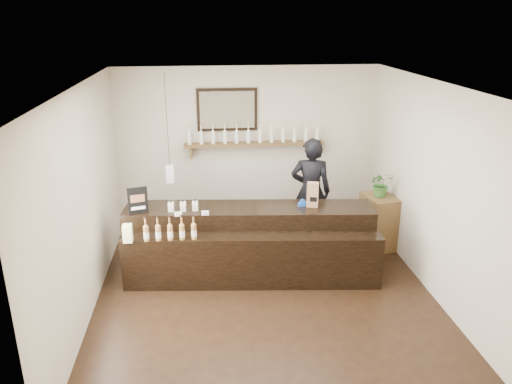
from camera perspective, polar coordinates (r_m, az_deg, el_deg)
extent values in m
plane|color=black|center=(6.96, 1.02, -11.43)|extent=(5.00, 5.00, 0.00)
plane|color=beige|center=(8.73, -0.95, 5.08)|extent=(4.50, 0.00, 4.50)
plane|color=beige|center=(4.13, 5.49, -12.51)|extent=(4.50, 0.00, 4.50)
plane|color=beige|center=(6.49, -19.05, -1.24)|extent=(0.00, 5.00, 5.00)
plane|color=beige|center=(6.99, 19.73, 0.16)|extent=(0.00, 5.00, 5.00)
plane|color=white|center=(6.02, 1.18, 12.07)|extent=(5.00, 5.00, 0.00)
cube|color=brown|center=(8.59, -0.20, 5.53)|extent=(2.40, 0.25, 0.04)
cube|color=brown|center=(8.61, -7.42, 4.57)|extent=(0.04, 0.20, 0.20)
cube|color=brown|center=(8.82, 6.80, 4.96)|extent=(0.04, 0.20, 0.20)
cube|color=black|center=(8.53, -3.33, 9.38)|extent=(1.02, 0.04, 0.72)
cube|color=#423A2A|center=(8.51, -3.32, 9.35)|extent=(0.92, 0.01, 0.62)
cube|color=white|center=(7.89, -9.79, 2.07)|extent=(0.12, 0.12, 0.28)
cylinder|color=black|center=(7.68, -10.15, 8.09)|extent=(0.01, 0.01, 1.41)
cylinder|color=#E2F0C9|center=(8.52, -7.62, 6.08)|extent=(0.07, 0.07, 0.20)
cone|color=#E2F0C9|center=(8.49, -7.66, 6.92)|extent=(0.07, 0.07, 0.05)
cylinder|color=#E2F0C9|center=(8.48, -7.68, 7.31)|extent=(0.02, 0.02, 0.07)
cylinder|color=gold|center=(8.47, -7.70, 7.62)|extent=(0.03, 0.03, 0.02)
cylinder|color=white|center=(8.53, -7.62, 5.95)|extent=(0.07, 0.07, 0.09)
cylinder|color=#E2F0C9|center=(8.52, -6.27, 6.13)|extent=(0.07, 0.07, 0.20)
cone|color=#E2F0C9|center=(8.49, -6.30, 6.97)|extent=(0.07, 0.07, 0.05)
cylinder|color=#E2F0C9|center=(8.48, -6.32, 7.36)|extent=(0.02, 0.02, 0.07)
cylinder|color=gold|center=(8.47, -6.33, 7.67)|extent=(0.03, 0.03, 0.02)
cylinder|color=white|center=(8.52, -6.27, 6.00)|extent=(0.07, 0.07, 0.09)
cylinder|color=#E2F0C9|center=(8.52, -4.92, 6.18)|extent=(0.07, 0.07, 0.20)
cone|color=#E2F0C9|center=(8.49, -4.95, 7.01)|extent=(0.07, 0.07, 0.05)
cylinder|color=#E2F0C9|center=(8.48, -4.96, 7.41)|extent=(0.02, 0.02, 0.07)
cylinder|color=gold|center=(8.47, -4.97, 7.72)|extent=(0.03, 0.03, 0.02)
cylinder|color=white|center=(8.52, -4.92, 6.05)|extent=(0.07, 0.07, 0.09)
cylinder|color=#E2F0C9|center=(8.53, -3.57, 6.23)|extent=(0.07, 0.07, 0.20)
cone|color=#E2F0C9|center=(8.50, -3.59, 7.06)|extent=(0.07, 0.07, 0.05)
cylinder|color=#E2F0C9|center=(8.48, -3.60, 7.45)|extent=(0.02, 0.02, 0.07)
cylinder|color=gold|center=(8.47, -3.60, 7.76)|extent=(0.03, 0.03, 0.02)
cylinder|color=white|center=(8.53, -3.57, 6.09)|extent=(0.07, 0.07, 0.09)
cylinder|color=#E2F0C9|center=(8.54, -2.22, 6.27)|extent=(0.07, 0.07, 0.20)
cone|color=#E2F0C9|center=(8.51, -2.23, 7.10)|extent=(0.07, 0.07, 0.05)
cylinder|color=#E2F0C9|center=(8.50, -2.24, 7.49)|extent=(0.02, 0.02, 0.07)
cylinder|color=gold|center=(8.49, -2.24, 7.80)|extent=(0.03, 0.03, 0.02)
cylinder|color=white|center=(8.54, -2.22, 6.13)|extent=(0.07, 0.07, 0.09)
cylinder|color=#E2F0C9|center=(8.55, -0.88, 6.30)|extent=(0.07, 0.07, 0.20)
cone|color=#E2F0C9|center=(8.52, -0.88, 7.13)|extent=(0.07, 0.07, 0.05)
cylinder|color=#E2F0C9|center=(8.51, -0.88, 7.53)|extent=(0.02, 0.02, 0.07)
cylinder|color=gold|center=(8.50, -0.88, 7.84)|extent=(0.03, 0.03, 0.02)
cylinder|color=white|center=(8.56, -0.88, 6.17)|extent=(0.07, 0.07, 0.09)
cylinder|color=#E2F0C9|center=(8.57, 0.46, 6.34)|extent=(0.07, 0.07, 0.20)
cone|color=#E2F0C9|center=(8.54, 0.47, 7.16)|extent=(0.07, 0.07, 0.05)
cylinder|color=#E2F0C9|center=(8.53, 0.47, 7.56)|extent=(0.02, 0.02, 0.07)
cylinder|color=gold|center=(8.52, 0.47, 7.87)|extent=(0.03, 0.03, 0.02)
cylinder|color=white|center=(8.58, 0.46, 6.20)|extent=(0.07, 0.07, 0.09)
cylinder|color=#E2F0C9|center=(8.60, 1.80, 6.36)|extent=(0.07, 0.07, 0.20)
cone|color=#E2F0C9|center=(8.57, 1.81, 7.19)|extent=(0.07, 0.07, 0.05)
cylinder|color=#E2F0C9|center=(8.56, 1.81, 7.58)|extent=(0.02, 0.02, 0.07)
cylinder|color=gold|center=(8.55, 1.81, 7.89)|extent=(0.03, 0.03, 0.02)
cylinder|color=white|center=(8.60, 1.79, 6.23)|extent=(0.07, 0.07, 0.09)
cylinder|color=#E2F0C9|center=(8.62, 3.12, 6.39)|extent=(0.07, 0.07, 0.20)
cone|color=#E2F0C9|center=(8.60, 3.14, 7.21)|extent=(0.07, 0.07, 0.05)
cylinder|color=#E2F0C9|center=(8.58, 3.14, 7.61)|extent=(0.02, 0.02, 0.07)
cylinder|color=gold|center=(8.57, 3.15, 7.91)|extent=(0.03, 0.03, 0.02)
cylinder|color=white|center=(8.63, 3.12, 6.26)|extent=(0.07, 0.07, 0.09)
cylinder|color=#E2F0C9|center=(8.66, 4.44, 6.41)|extent=(0.07, 0.07, 0.20)
cone|color=#E2F0C9|center=(8.63, 4.46, 7.23)|extent=(0.07, 0.07, 0.05)
cylinder|color=#E2F0C9|center=(8.62, 4.47, 7.62)|extent=(0.02, 0.02, 0.07)
cylinder|color=gold|center=(8.61, 4.48, 7.93)|extent=(0.03, 0.03, 0.02)
cylinder|color=white|center=(8.66, 4.43, 6.28)|extent=(0.07, 0.07, 0.09)
cylinder|color=#E2F0C9|center=(8.70, 5.74, 6.43)|extent=(0.07, 0.07, 0.20)
cone|color=#E2F0C9|center=(8.67, 5.77, 7.25)|extent=(0.07, 0.07, 0.05)
cylinder|color=#E2F0C9|center=(8.66, 5.78, 7.64)|extent=(0.02, 0.02, 0.07)
cylinder|color=gold|center=(8.65, 5.79, 7.94)|extent=(0.03, 0.03, 0.02)
cylinder|color=white|center=(8.70, 5.74, 6.30)|extent=(0.07, 0.07, 0.09)
cylinder|color=#E2F0C9|center=(8.74, 7.03, 6.45)|extent=(0.07, 0.07, 0.20)
cone|color=#E2F0C9|center=(8.71, 7.07, 7.26)|extent=(0.07, 0.07, 0.05)
cylinder|color=#E2F0C9|center=(8.70, 7.08, 7.65)|extent=(0.02, 0.02, 0.07)
cylinder|color=gold|center=(8.69, 7.10, 7.95)|extent=(0.03, 0.03, 0.02)
cylinder|color=white|center=(8.74, 7.03, 6.32)|extent=(0.07, 0.07, 0.09)
cube|color=black|center=(7.33, -0.78, -5.35)|extent=(3.60, 0.96, 0.99)
cube|color=black|center=(6.96, -0.41, -7.87)|extent=(3.57, 0.65, 0.75)
cube|color=white|center=(6.90, -8.88, -2.51)|extent=(0.10, 0.04, 0.05)
cube|color=white|center=(6.88, -5.84, -2.40)|extent=(0.10, 0.04, 0.05)
cube|color=#EBF193|center=(6.83, -14.42, -5.05)|extent=(0.12, 0.12, 0.12)
cube|color=#EBF193|center=(6.78, -14.51, -4.13)|extent=(0.12, 0.12, 0.12)
cube|color=#E2F0C9|center=(7.05, -9.69, -1.69)|extent=(0.08, 0.08, 0.13)
cube|color=beige|center=(7.01, -9.71, -1.82)|extent=(0.07, 0.00, 0.06)
cylinder|color=black|center=(7.02, -9.73, -1.05)|extent=(0.02, 0.02, 0.03)
cube|color=#E2F0C9|center=(7.04, -8.33, -1.64)|extent=(0.08, 0.08, 0.13)
cube|color=beige|center=(7.00, -8.34, -1.78)|extent=(0.07, 0.00, 0.06)
cylinder|color=black|center=(7.01, -8.36, -1.01)|extent=(0.02, 0.02, 0.03)
cube|color=#E2F0C9|center=(7.04, -6.97, -1.59)|extent=(0.08, 0.08, 0.13)
cube|color=beige|center=(6.99, -6.97, -1.73)|extent=(0.07, 0.00, 0.06)
cylinder|color=black|center=(7.01, -7.00, -0.96)|extent=(0.02, 0.02, 0.03)
cylinder|color=#A06E36|center=(6.78, -12.44, -4.68)|extent=(0.07, 0.07, 0.20)
cone|color=#A06E36|center=(6.73, -12.51, -3.69)|extent=(0.07, 0.07, 0.05)
cylinder|color=#A06E36|center=(6.70, -12.55, -3.22)|extent=(0.02, 0.02, 0.07)
cylinder|color=black|center=(6.68, -12.58, -2.85)|extent=(0.03, 0.03, 0.02)
cylinder|color=white|center=(6.78, -12.42, -4.84)|extent=(0.07, 0.07, 0.09)
cylinder|color=#A06E36|center=(6.76, -11.11, -4.64)|extent=(0.07, 0.07, 0.20)
cone|color=#A06E36|center=(6.71, -11.18, -3.65)|extent=(0.07, 0.07, 0.05)
cylinder|color=#A06E36|center=(6.69, -11.22, -3.18)|extent=(0.02, 0.02, 0.07)
cylinder|color=black|center=(6.67, -11.24, -2.81)|extent=(0.03, 0.03, 0.02)
cylinder|color=white|center=(6.77, -11.10, -4.80)|extent=(0.07, 0.07, 0.09)
cylinder|color=#A06E36|center=(6.75, -9.78, -4.61)|extent=(0.07, 0.07, 0.20)
cone|color=#A06E36|center=(6.70, -9.84, -3.61)|extent=(0.07, 0.07, 0.05)
cylinder|color=#A06E36|center=(6.67, -9.87, -3.14)|extent=(0.02, 0.02, 0.07)
cylinder|color=black|center=(6.65, -9.90, -2.77)|extent=(0.03, 0.03, 0.02)
cylinder|color=white|center=(6.75, -9.77, -4.76)|extent=(0.07, 0.07, 0.09)
cylinder|color=#A06E36|center=(6.74, -8.45, -4.56)|extent=(0.07, 0.07, 0.20)
cone|color=#A06E36|center=(6.69, -8.50, -3.57)|extent=(0.07, 0.07, 0.05)
cylinder|color=#A06E36|center=(6.66, -8.53, -3.10)|extent=(0.02, 0.02, 0.07)
cylinder|color=black|center=(6.64, -8.55, -2.72)|extent=(0.03, 0.03, 0.02)
cylinder|color=white|center=(6.74, -8.44, -4.72)|extent=(0.07, 0.07, 0.09)
cylinder|color=#A06E36|center=(6.73, -7.11, -4.52)|extent=(0.07, 0.07, 0.20)
cone|color=#A06E36|center=(6.68, -7.15, -3.53)|extent=(0.07, 0.07, 0.05)
cylinder|color=#A06E36|center=(6.66, -7.17, -3.05)|extent=(0.02, 0.02, 0.07)
cylinder|color=black|center=(6.64, -7.19, -2.68)|extent=(0.03, 0.03, 0.02)
cylinder|color=white|center=(6.74, -7.10, -4.68)|extent=(0.07, 0.07, 0.09)
cube|color=black|center=(7.04, -13.36, -0.94)|extent=(0.27, 0.09, 0.38)
cube|color=brown|center=(7.01, -13.39, -0.73)|extent=(0.19, 0.05, 0.11)
cube|color=white|center=(7.06, -13.30, -1.80)|extent=(0.19, 0.05, 0.04)
cube|color=olive|center=(7.15, 6.49, -0.30)|extent=(0.19, 0.16, 0.35)
cube|color=black|center=(7.11, 6.58, -0.85)|extent=(0.10, 0.03, 0.07)
cube|color=#1850AD|center=(7.19, 5.34, -1.40)|extent=(0.13, 0.07, 0.06)
cylinder|color=#1850AD|center=(7.17, 5.35, -1.07)|extent=(0.07, 0.04, 0.07)
cube|color=brown|center=(8.30, 13.80, -3.31)|extent=(0.54, 0.67, 0.87)
imported|color=#3A702C|center=(8.08, 14.16, 0.89)|extent=(0.38, 0.33, 0.41)
imported|color=black|center=(8.08, 6.29, 0.83)|extent=(0.82, 0.64, 2.01)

